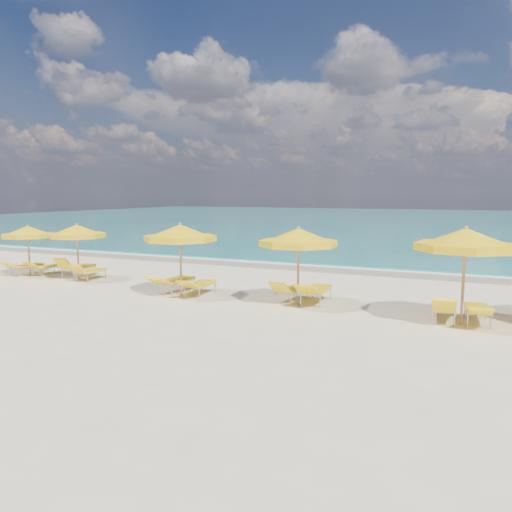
% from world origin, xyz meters
% --- Properties ---
extents(ground_plane, '(120.00, 120.00, 0.00)m').
position_xyz_m(ground_plane, '(0.00, 0.00, 0.00)').
color(ground_plane, beige).
extents(ocean, '(120.00, 80.00, 0.30)m').
position_xyz_m(ocean, '(0.00, 48.00, 0.00)').
color(ocean, '#147573').
rests_on(ocean, ground).
extents(wet_sand_band, '(120.00, 2.60, 0.01)m').
position_xyz_m(wet_sand_band, '(0.00, 7.40, 0.00)').
color(wet_sand_band, tan).
rests_on(wet_sand_band, ground).
extents(foam_line, '(120.00, 1.20, 0.03)m').
position_xyz_m(foam_line, '(0.00, 8.20, 0.00)').
color(foam_line, white).
rests_on(foam_line, ground).
extents(whitecap_near, '(14.00, 0.36, 0.05)m').
position_xyz_m(whitecap_near, '(-6.00, 17.00, 0.00)').
color(whitecap_near, white).
rests_on(whitecap_near, ground).
extents(whitecap_far, '(18.00, 0.30, 0.05)m').
position_xyz_m(whitecap_far, '(8.00, 24.00, 0.00)').
color(whitecap_far, white).
rests_on(whitecap_far, ground).
extents(umbrella_1, '(2.61, 2.61, 2.09)m').
position_xyz_m(umbrella_1, '(-9.74, 0.46, 1.78)').
color(umbrella_1, '#AD7F56').
rests_on(umbrella_1, ground).
extents(umbrella_2, '(2.50, 2.50, 2.21)m').
position_xyz_m(umbrella_2, '(-7.18, 0.53, 1.88)').
color(umbrella_2, '#AD7F56').
rests_on(umbrella_2, ground).
extents(umbrella_3, '(3.17, 3.17, 2.42)m').
position_xyz_m(umbrella_3, '(-1.87, -0.38, 2.06)').
color(umbrella_3, '#AD7F56').
rests_on(umbrella_3, ground).
extents(umbrella_4, '(2.99, 2.99, 2.40)m').
position_xyz_m(umbrella_4, '(2.14, -0.16, 2.04)').
color(umbrella_4, '#AD7F56').
rests_on(umbrella_4, ground).
extents(umbrella_5, '(3.04, 3.04, 2.56)m').
position_xyz_m(umbrella_5, '(6.74, -0.52, 2.19)').
color(umbrella_5, '#AD7F56').
rests_on(umbrella_5, ground).
extents(lounger_1_left, '(0.72, 1.79, 0.68)m').
position_xyz_m(lounger_1_left, '(-10.15, 0.62, 0.21)').
color(lounger_1_left, '#A5A8AD').
rests_on(lounger_1_left, ground).
extents(lounger_1_right, '(0.63, 1.67, 0.68)m').
position_xyz_m(lounger_1_right, '(-9.32, 0.95, 0.20)').
color(lounger_1_right, '#A5A8AD').
rests_on(lounger_1_right, ground).
extents(lounger_2_left, '(0.80, 1.90, 0.91)m').
position_xyz_m(lounger_2_left, '(-7.69, 1.01, 0.24)').
color(lounger_2_left, '#A5A8AD').
rests_on(lounger_2_left, ground).
extents(lounger_2_right, '(0.63, 1.66, 0.75)m').
position_xyz_m(lounger_2_right, '(-6.75, 0.71, 0.20)').
color(lounger_2_right, '#A5A8AD').
rests_on(lounger_2_right, ground).
extents(lounger_3_left, '(0.74, 2.03, 0.71)m').
position_xyz_m(lounger_3_left, '(-2.41, 0.06, 0.23)').
color(lounger_3_left, '#A5A8AD').
rests_on(lounger_3_left, ground).
extents(lounger_3_right, '(0.70, 1.86, 0.67)m').
position_xyz_m(lounger_3_right, '(-1.37, -0.04, 0.21)').
color(lounger_3_right, '#A5A8AD').
rests_on(lounger_3_right, ground).
extents(lounger_4_left, '(0.80, 1.78, 0.76)m').
position_xyz_m(lounger_4_left, '(1.74, 0.38, 0.21)').
color(lounger_4_left, '#A5A8AD').
rests_on(lounger_4_left, ground).
extents(lounger_4_right, '(0.74, 2.06, 0.80)m').
position_xyz_m(lounger_4_right, '(2.53, 0.36, 0.24)').
color(lounger_4_right, '#A5A8AD').
rests_on(lounger_4_right, ground).
extents(lounger_5_left, '(0.75, 1.81, 0.82)m').
position_xyz_m(lounger_5_left, '(6.27, -0.27, 0.22)').
color(lounger_5_left, '#A5A8AD').
rests_on(lounger_5_left, ground).
extents(lounger_5_right, '(0.73, 1.87, 0.67)m').
position_xyz_m(lounger_5_right, '(7.11, -0.21, 0.21)').
color(lounger_5_right, '#A5A8AD').
rests_on(lounger_5_right, ground).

